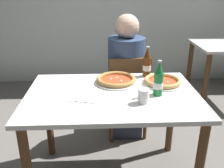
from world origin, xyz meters
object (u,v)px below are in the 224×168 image
pizza_marinara_far (116,80)px  beer_bottle_left (158,81)px  dining_table_main (112,108)px  chair_behind_table (127,92)px  pizza_margherita_near (163,81)px  beer_bottle_center (147,64)px  paper_cup (143,96)px  diner_seated (126,80)px  napkin_with_cutlery (85,96)px

pizza_marinara_far → beer_bottle_left: 0.37m
dining_table_main → beer_bottle_left: beer_bottle_left is taller
pizza_marinara_far → beer_bottle_left: beer_bottle_left is taller
chair_behind_table → pizza_margherita_near: size_ratio=2.81×
beer_bottle_center → paper_cup: size_ratio=2.60×
diner_seated → beer_bottle_left: (0.15, -0.70, 0.27)m
pizza_marinara_far → beer_bottle_center: beer_bottle_center is taller
pizza_marinara_far → beer_bottle_left: bearing=-41.1°
chair_behind_table → napkin_with_cutlery: 0.79m
dining_table_main → pizza_margherita_near: size_ratio=3.97×
chair_behind_table → pizza_margherita_near: chair_behind_table is taller
beer_bottle_left → beer_bottle_center: bearing=92.0°
paper_cup → diner_seated: bearing=92.1°
pizza_margherita_near → beer_bottle_center: (-0.09, 0.18, 0.08)m
beer_bottle_left → napkin_with_cutlery: size_ratio=1.14×
dining_table_main → beer_bottle_left: (0.31, -0.04, 0.22)m
napkin_with_cutlery → chair_behind_table: bearing=61.4°
beer_bottle_left → napkin_with_cutlery: beer_bottle_left is taller
beer_bottle_left → pizza_margherita_near: bearing=67.4°
pizza_margherita_near → beer_bottle_center: size_ratio=1.22×
diner_seated → napkin_with_cutlery: (-0.35, -0.71, 0.17)m
dining_table_main → chair_behind_table: bearing=74.5°
beer_bottle_center → beer_bottle_left: bearing=-88.0°
beer_bottle_center → paper_cup: bearing=-102.2°
beer_bottle_left → paper_cup: 0.17m
dining_table_main → pizza_marinara_far: pizza_marinara_far is taller
pizza_margherita_near → paper_cup: size_ratio=3.18×
dining_table_main → diner_seated: size_ratio=0.99×
diner_seated → pizza_margherita_near: 0.59m
dining_table_main → diner_seated: 0.68m
dining_table_main → chair_behind_table: (0.17, 0.61, -0.15)m
beer_bottle_left → beer_bottle_center: (-0.01, 0.37, 0.00)m
napkin_with_cutlery → dining_table_main: bearing=13.7°
dining_table_main → paper_cup: paper_cup is taller
diner_seated → beer_bottle_left: bearing=-78.1°
dining_table_main → pizza_marinara_far: (0.04, 0.20, 0.13)m
paper_cup → pizza_marinara_far: bearing=113.4°
beer_bottle_center → dining_table_main: bearing=-131.8°
pizza_margherita_near → pizza_marinara_far: 0.35m
dining_table_main → paper_cup: 0.29m
beer_bottle_left → napkin_with_cutlery: 0.51m
beer_bottle_center → napkin_with_cutlery: size_ratio=1.14×
paper_cup → chair_behind_table: bearing=91.6°
diner_seated → beer_bottle_center: size_ratio=4.89×
diner_seated → paper_cup: bearing=-87.9°
diner_seated → beer_bottle_left: diner_seated is taller
napkin_with_cutlery → beer_bottle_center: bearing=38.0°
pizza_margherita_near → beer_bottle_center: beer_bottle_center is taller
chair_behind_table → pizza_marinara_far: size_ratio=2.58×
diner_seated → paper_cup: diner_seated is taller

